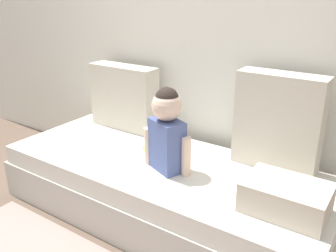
{
  "coord_description": "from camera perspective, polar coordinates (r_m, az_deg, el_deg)",
  "views": [
    {
      "loc": [
        1.18,
        -1.69,
        1.42
      ],
      "look_at": [
        0.04,
        0.0,
        0.64
      ],
      "focal_mm": 38.93,
      "sensor_mm": 36.0,
      "label": 1
    }
  ],
  "objects": [
    {
      "name": "couch",
      "position": [
        2.41,
        -0.71,
        -9.82
      ],
      "size": [
        2.16,
        0.86,
        0.39
      ],
      "color": "beige",
      "rests_on": "ground"
    },
    {
      "name": "back_wall",
      "position": [
        2.55,
        6.69,
        16.58
      ],
      "size": [
        5.36,
        0.1,
        2.47
      ],
      "primitive_type": "cube",
      "color": "silver",
      "rests_on": "ground"
    },
    {
      "name": "folded_blanket",
      "position": [
        1.89,
        17.96,
        -10.58
      ],
      "size": [
        0.4,
        0.28,
        0.15
      ],
      "primitive_type": "cube",
      "color": "beige",
      "rests_on": "couch"
    },
    {
      "name": "throw_pillow_left",
      "position": [
        2.81,
        -6.89,
        4.47
      ],
      "size": [
        0.55,
        0.16,
        0.49
      ],
      "primitive_type": "cube",
      "color": "beige",
      "rests_on": "couch"
    },
    {
      "name": "toddler",
      "position": [
        2.12,
        -0.18,
        -0.32
      ],
      "size": [
        0.33,
        0.21,
        0.51
      ],
      "color": "#4C5B93",
      "rests_on": "couch"
    },
    {
      "name": "ground_plane",
      "position": [
        2.51,
        -0.69,
        -13.58
      ],
      "size": [
        12.0,
        12.0,
        0.0
      ],
      "primitive_type": "plane",
      "color": "brown"
    },
    {
      "name": "banana",
      "position": [
        2.41,
        -3.28,
        -3.92
      ],
      "size": [
        0.16,
        0.14,
        0.04
      ],
      "primitive_type": "ellipsoid",
      "rotation": [
        0.0,
        0.0,
        -0.67
      ],
      "color": "yellow",
      "rests_on": "couch"
    },
    {
      "name": "throw_pillow_right",
      "position": [
        2.24,
        16.86,
        0.6
      ],
      "size": [
        0.5,
        0.16,
        0.58
      ],
      "primitive_type": "cube",
      "color": "beige",
      "rests_on": "couch"
    }
  ]
}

